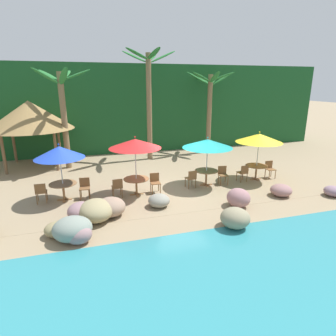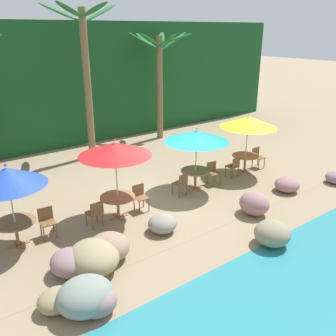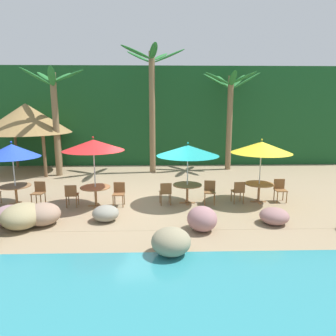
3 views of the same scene
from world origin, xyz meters
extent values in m
plane|color=#937F60|center=(0.00, 0.00, 0.00)|extent=(120.00, 120.00, 0.00)
cube|color=#937F60|center=(0.00, 0.00, 0.00)|extent=(18.00, 5.20, 0.01)
cube|color=#194C23|center=(0.00, 9.00, 3.00)|extent=(28.00, 2.40, 6.00)
ellipsoid|color=gray|center=(-3.26, -2.02, 0.35)|extent=(1.09, 1.07, 0.70)
ellipsoid|color=gray|center=(4.02, -2.16, 0.26)|extent=(0.91, 0.90, 0.52)
ellipsoid|color=gray|center=(6.17, -2.81, 0.22)|extent=(0.73, 0.76, 0.45)
ellipsoid|color=gray|center=(-1.35, -1.74, 0.26)|extent=(0.86, 0.85, 0.51)
ellipsoid|color=#9E6F71|center=(1.67, -2.62, 0.37)|extent=(0.90, 1.00, 0.74)
ellipsoid|color=#8E8056|center=(-5.04, -3.00, 0.23)|extent=(0.82, 0.76, 0.46)
ellipsoid|color=gray|center=(-4.31, -2.00, 0.31)|extent=(0.94, 1.02, 0.63)
ellipsoid|color=gray|center=(-4.56, -3.41, 0.38)|extent=(1.21, 1.11, 0.76)
ellipsoid|color=#9B8D64|center=(-3.79, -2.24, 0.38)|extent=(1.21, 1.40, 0.76)
ellipsoid|color=gray|center=(-4.38, -3.68, 0.29)|extent=(0.79, 0.65, 0.59)
ellipsoid|color=gray|center=(0.68, -4.12, 0.34)|extent=(1.00, 1.00, 0.69)
cylinder|color=silver|center=(-4.99, 0.04, 1.08)|extent=(0.04, 0.04, 2.16)
cone|color=blue|center=(-4.99, 0.04, 2.06)|extent=(1.98, 1.98, 0.48)
sphere|color=blue|center=(-4.99, 0.04, 2.38)|extent=(0.07, 0.07, 0.07)
cube|color=olive|center=(-4.99, 0.04, 0.01)|extent=(0.60, 0.12, 0.03)
cube|color=olive|center=(-4.99, 0.04, 0.01)|extent=(0.12, 0.60, 0.03)
cylinder|color=olive|center=(-4.99, 0.04, 0.37)|extent=(0.09, 0.09, 0.71)
cylinder|color=olive|center=(-4.99, 0.04, 0.72)|extent=(1.10, 1.10, 0.03)
cylinder|color=brown|center=(-3.98, -0.24, 0.23)|extent=(0.04, 0.04, 0.45)
cylinder|color=brown|center=(-4.34, -0.20, 0.23)|extent=(0.04, 0.04, 0.45)
cylinder|color=brown|center=(-3.95, 0.12, 0.23)|extent=(0.04, 0.04, 0.45)
cylinder|color=brown|center=(-4.30, 0.15, 0.23)|extent=(0.04, 0.04, 0.45)
cube|color=brown|center=(-4.14, -0.04, 0.47)|extent=(0.46, 0.46, 0.03)
cube|color=brown|center=(-4.12, 0.16, 0.66)|extent=(0.42, 0.08, 0.42)
cylinder|color=brown|center=(-6.02, 0.21, 0.23)|extent=(0.04, 0.04, 0.45)
cylinder|color=brown|center=(-5.66, 0.21, 0.23)|extent=(0.04, 0.04, 0.45)
cylinder|color=brown|center=(-6.01, -0.15, 0.23)|extent=(0.04, 0.04, 0.45)
cylinder|color=brown|center=(-5.66, -0.14, 0.23)|extent=(0.04, 0.04, 0.45)
cube|color=brown|center=(-5.84, 0.03, 0.47)|extent=(0.42, 0.42, 0.03)
cube|color=brown|center=(-5.83, -0.17, 0.66)|extent=(0.42, 0.04, 0.42)
cylinder|color=silver|center=(-1.96, -0.22, 1.20)|extent=(0.04, 0.04, 2.39)
cone|color=red|center=(-1.96, -0.22, 2.29)|extent=(2.22, 2.22, 0.39)
sphere|color=red|center=(-1.96, -0.22, 2.57)|extent=(0.07, 0.07, 0.07)
cube|color=olive|center=(-1.96, -0.22, 0.01)|extent=(0.60, 0.12, 0.03)
cube|color=olive|center=(-1.96, -0.22, 0.01)|extent=(0.12, 0.60, 0.03)
cylinder|color=olive|center=(-1.96, -0.22, 0.37)|extent=(0.09, 0.09, 0.71)
cylinder|color=olive|center=(-1.96, -0.22, 0.72)|extent=(1.10, 1.10, 0.03)
cylinder|color=brown|center=(-0.94, -0.43, 0.23)|extent=(0.04, 0.04, 0.45)
cylinder|color=brown|center=(-1.30, -0.42, 0.23)|extent=(0.04, 0.04, 0.45)
cylinder|color=brown|center=(-0.93, -0.08, 0.23)|extent=(0.04, 0.04, 0.45)
cylinder|color=brown|center=(-1.28, -0.06, 0.23)|extent=(0.04, 0.04, 0.45)
cube|color=brown|center=(-1.11, -0.25, 0.47)|extent=(0.43, 0.43, 0.03)
cube|color=brown|center=(-1.10, -0.05, 0.66)|extent=(0.42, 0.05, 0.42)
cylinder|color=brown|center=(-3.00, -0.10, 0.23)|extent=(0.04, 0.04, 0.45)
cylinder|color=brown|center=(-2.64, -0.08, 0.23)|extent=(0.04, 0.04, 0.45)
cylinder|color=brown|center=(-2.98, -0.46, 0.23)|extent=(0.04, 0.04, 0.45)
cylinder|color=brown|center=(-2.62, -0.44, 0.23)|extent=(0.04, 0.04, 0.45)
cube|color=brown|center=(-2.81, -0.27, 0.47)|extent=(0.44, 0.44, 0.03)
cube|color=brown|center=(-2.80, -0.47, 0.66)|extent=(0.42, 0.06, 0.42)
cylinder|color=silver|center=(1.46, 0.04, 1.07)|extent=(0.04, 0.04, 2.14)
cone|color=teal|center=(1.46, 0.04, 2.04)|extent=(2.34, 2.34, 0.39)
sphere|color=teal|center=(1.46, 0.04, 2.32)|extent=(0.07, 0.07, 0.07)
cube|color=olive|center=(1.46, 0.04, 0.01)|extent=(0.60, 0.12, 0.03)
cube|color=olive|center=(1.46, 0.04, 0.01)|extent=(0.12, 0.60, 0.03)
cylinder|color=olive|center=(1.46, 0.04, 0.37)|extent=(0.09, 0.09, 0.71)
cylinder|color=olive|center=(1.46, 0.04, 0.72)|extent=(1.10, 1.10, 0.03)
cylinder|color=brown|center=(2.46, -0.28, 0.23)|extent=(0.04, 0.04, 0.45)
cylinder|color=brown|center=(2.10, -0.23, 0.23)|extent=(0.04, 0.04, 0.45)
cylinder|color=brown|center=(2.51, 0.07, 0.23)|extent=(0.04, 0.04, 0.45)
cylinder|color=brown|center=(2.15, 0.12, 0.23)|extent=(0.04, 0.04, 0.45)
cube|color=brown|center=(2.31, -0.08, 0.47)|extent=(0.47, 0.47, 0.03)
cube|color=brown|center=(2.33, 0.12, 0.66)|extent=(0.42, 0.09, 0.42)
cylinder|color=brown|center=(0.42, 0.09, 0.23)|extent=(0.04, 0.04, 0.45)
cylinder|color=brown|center=(0.78, 0.13, 0.23)|extent=(0.04, 0.04, 0.45)
cylinder|color=brown|center=(0.46, -0.26, 0.23)|extent=(0.04, 0.04, 0.45)
cylinder|color=brown|center=(0.82, -0.22, 0.23)|extent=(0.04, 0.04, 0.45)
cube|color=brown|center=(0.62, -0.06, 0.47)|extent=(0.47, 0.47, 0.03)
cube|color=brown|center=(0.64, -0.26, 0.66)|extent=(0.42, 0.09, 0.42)
cylinder|color=silver|center=(4.24, 0.11, 1.12)|extent=(0.04, 0.04, 2.24)
cone|color=yellow|center=(4.24, 0.11, 2.14)|extent=(2.27, 2.27, 0.42)
sphere|color=yellow|center=(4.24, 0.11, 2.43)|extent=(0.07, 0.07, 0.07)
cube|color=olive|center=(4.24, 0.11, 0.01)|extent=(0.60, 0.12, 0.03)
cube|color=olive|center=(4.24, 0.11, 0.01)|extent=(0.12, 0.60, 0.03)
cylinder|color=olive|center=(4.24, 0.11, 0.37)|extent=(0.09, 0.09, 0.71)
cylinder|color=olive|center=(4.24, 0.11, 0.72)|extent=(1.10, 1.10, 0.03)
cylinder|color=brown|center=(5.27, -0.09, 0.23)|extent=(0.04, 0.04, 0.45)
cylinder|color=brown|center=(4.91, -0.08, 0.23)|extent=(0.04, 0.04, 0.45)
cylinder|color=brown|center=(5.27, 0.27, 0.23)|extent=(0.04, 0.04, 0.45)
cylinder|color=brown|center=(4.92, 0.28, 0.23)|extent=(0.04, 0.04, 0.45)
cube|color=brown|center=(5.09, 0.09, 0.47)|extent=(0.43, 0.43, 0.03)
cube|color=brown|center=(5.09, 0.29, 0.66)|extent=(0.42, 0.04, 0.42)
cylinder|color=brown|center=(3.20, 0.20, 0.23)|extent=(0.04, 0.04, 0.45)
cylinder|color=brown|center=(3.56, 0.23, 0.23)|extent=(0.04, 0.04, 0.45)
cylinder|color=brown|center=(3.23, -0.16, 0.23)|extent=(0.04, 0.04, 0.45)
cylinder|color=brown|center=(3.59, -0.13, 0.23)|extent=(0.04, 0.04, 0.45)
cube|color=brown|center=(3.39, 0.03, 0.47)|extent=(0.45, 0.45, 0.03)
cube|color=brown|center=(3.41, -0.16, 0.66)|extent=(0.42, 0.07, 0.42)
cylinder|color=brown|center=(-4.97, 5.09, 2.66)|extent=(0.32, 0.32, 5.33)
ellipsoid|color=#236B2D|center=(-4.14, 5.04, 5.15)|extent=(1.61, 0.46, 0.69)
ellipsoid|color=#236B2D|center=(-4.72, 5.88, 5.15)|extent=(0.82, 1.62, 0.68)
ellipsoid|color=#236B2D|center=(-5.56, 5.66, 5.14)|extent=(1.38, 1.35, 0.72)
ellipsoid|color=#236B2D|center=(-5.64, 4.61, 5.08)|extent=(1.44, 1.17, 0.88)
ellipsoid|color=#236B2D|center=(-4.75, 4.30, 5.07)|extent=(0.74, 1.53, 0.93)
cylinder|color=brown|center=(0.03, 5.73, 3.23)|extent=(0.32, 0.32, 6.46)
ellipsoid|color=#236B2D|center=(0.95, 5.89, 6.26)|extent=(1.80, 0.66, 0.85)
ellipsoid|color=#236B2D|center=(0.47, 6.56, 6.30)|extent=(1.15, 1.77, 0.72)
ellipsoid|color=#236B2D|center=(-0.68, 6.33, 6.26)|extent=(1.59, 1.41, 0.83)
ellipsoid|color=#236B2D|center=(-0.72, 5.19, 6.32)|extent=(1.69, 1.36, 0.63)
ellipsoid|color=#236B2D|center=(0.15, 4.81, 6.33)|extent=(0.58, 1.86, 0.60)
cylinder|color=brown|center=(4.43, 6.43, 2.65)|extent=(0.32, 0.32, 5.30)
ellipsoid|color=#236B2D|center=(5.27, 6.35, 5.03)|extent=(1.56, 0.51, 0.96)
ellipsoid|color=#236B2D|center=(4.98, 7.08, 5.05)|extent=(1.29, 1.41, 0.90)
ellipsoid|color=#236B2D|center=(4.15, 7.23, 5.04)|extent=(0.85, 1.56, 0.95)
ellipsoid|color=#236B2D|center=(3.63, 6.73, 5.05)|extent=(1.58, 0.87, 0.91)
ellipsoid|color=#236B2D|center=(3.64, 6.12, 5.12)|extent=(1.65, 0.93, 0.70)
ellipsoid|color=#236B2D|center=(4.33, 5.59, 5.10)|extent=(0.54, 1.64, 0.77)
ellipsoid|color=#236B2D|center=(4.96, 5.77, 5.14)|extent=(1.32, 1.51, 0.63)
cylinder|color=brown|center=(-8.15, 7.31, 1.10)|extent=(0.16, 0.16, 2.20)
cylinder|color=brown|center=(-5.54, 7.31, 1.10)|extent=(0.16, 0.16, 2.20)
cylinder|color=brown|center=(-8.15, 4.69, 1.10)|extent=(0.16, 0.16, 2.20)
cylinder|color=brown|center=(-5.54, 4.69, 1.10)|extent=(0.16, 0.16, 2.20)
cone|color=olive|center=(-6.84, 6.00, 3.00)|extent=(4.75, 4.75, 1.60)
camera|label=1|loc=(-3.98, -11.84, 4.68)|focal=30.47mm
camera|label=2|loc=(-6.89, -9.44, 5.63)|focal=39.20mm
camera|label=3|loc=(0.40, -11.36, 3.69)|focal=33.22mm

